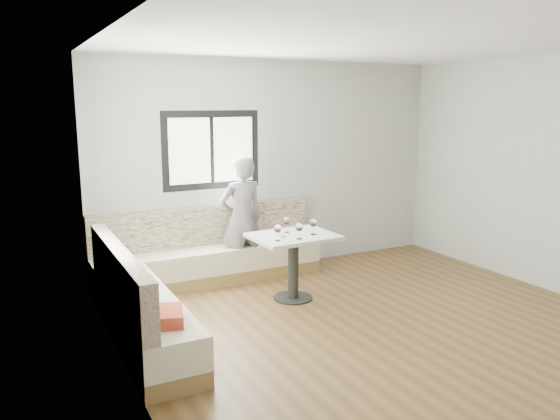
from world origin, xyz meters
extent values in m
cube|color=brown|center=(0.00, 0.00, 0.00)|extent=(5.00, 5.00, 0.01)
cube|color=white|center=(0.00, 0.00, 2.80)|extent=(5.00, 5.00, 0.01)
cube|color=#B7B7B2|center=(0.00, 2.50, 1.40)|extent=(5.00, 0.01, 2.80)
cube|color=#B7B7B2|center=(-2.50, 0.00, 1.40)|extent=(0.01, 5.00, 2.80)
cube|color=black|center=(-0.90, 2.49, 1.65)|extent=(1.30, 0.02, 1.00)
cube|color=black|center=(-2.49, 0.90, 1.65)|extent=(0.02, 1.30, 1.00)
cube|color=olive|center=(-1.05, 2.23, 0.08)|extent=(2.90, 0.55, 0.16)
cube|color=beige|center=(-1.05, 2.23, 0.30)|extent=(2.90, 0.55, 0.29)
cube|color=beige|center=(-1.05, 2.43, 0.70)|extent=(2.90, 0.14, 0.50)
cube|color=olive|center=(-2.23, 0.82, 0.08)|extent=(0.55, 2.25, 0.16)
cube|color=beige|center=(-2.23, 0.82, 0.30)|extent=(0.55, 2.25, 0.29)
cube|color=beige|center=(-2.43, 0.82, 0.70)|extent=(0.14, 2.25, 0.50)
cube|color=#AD4928|center=(-2.25, 0.14, 0.51)|extent=(0.45, 0.45, 0.11)
cylinder|color=black|center=(-0.41, 1.22, 0.01)|extent=(0.45, 0.45, 0.02)
cylinder|color=black|center=(-0.41, 1.22, 0.36)|extent=(0.12, 0.12, 0.72)
cube|color=silver|center=(-0.41, 1.22, 0.74)|extent=(0.95, 0.75, 0.04)
imported|color=slate|center=(-0.64, 2.15, 0.80)|extent=(0.59, 0.40, 1.60)
cylinder|color=white|center=(-0.58, 1.19, 0.78)|extent=(0.09, 0.09, 0.04)
sphere|color=black|center=(-0.57, 1.20, 0.79)|extent=(0.02, 0.02, 0.02)
sphere|color=black|center=(-0.59, 1.20, 0.79)|extent=(0.02, 0.02, 0.02)
sphere|color=black|center=(-0.58, 1.18, 0.79)|extent=(0.02, 0.02, 0.02)
cylinder|color=white|center=(-0.70, 1.05, 0.77)|extent=(0.06, 0.06, 0.01)
cylinder|color=white|center=(-0.70, 1.05, 0.81)|extent=(0.01, 0.01, 0.08)
ellipsoid|color=white|center=(-0.70, 1.05, 0.90)|extent=(0.09, 0.09, 0.10)
cylinder|color=#4A0718|center=(-0.70, 1.05, 0.88)|extent=(0.06, 0.06, 0.02)
cylinder|color=white|center=(-0.45, 1.01, 0.77)|extent=(0.06, 0.06, 0.01)
cylinder|color=white|center=(-0.45, 1.01, 0.81)|extent=(0.01, 0.01, 0.08)
ellipsoid|color=white|center=(-0.45, 1.01, 0.90)|extent=(0.09, 0.09, 0.10)
cylinder|color=#4A0718|center=(-0.45, 1.01, 0.88)|extent=(0.06, 0.06, 0.02)
cylinder|color=white|center=(-0.20, 1.12, 0.77)|extent=(0.06, 0.06, 0.01)
cylinder|color=white|center=(-0.20, 1.12, 0.81)|extent=(0.01, 0.01, 0.08)
ellipsoid|color=white|center=(-0.20, 1.12, 0.90)|extent=(0.09, 0.09, 0.10)
cylinder|color=#4A0718|center=(-0.20, 1.12, 0.88)|extent=(0.06, 0.06, 0.02)
cylinder|color=white|center=(-0.42, 1.35, 0.77)|extent=(0.06, 0.06, 0.01)
cylinder|color=white|center=(-0.42, 1.35, 0.81)|extent=(0.01, 0.01, 0.08)
ellipsoid|color=white|center=(-0.42, 1.35, 0.90)|extent=(0.09, 0.09, 0.10)
cylinder|color=#4A0718|center=(-0.42, 1.35, 0.88)|extent=(0.06, 0.06, 0.02)
camera|label=1|loc=(-3.31, -4.08, 2.24)|focal=35.00mm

